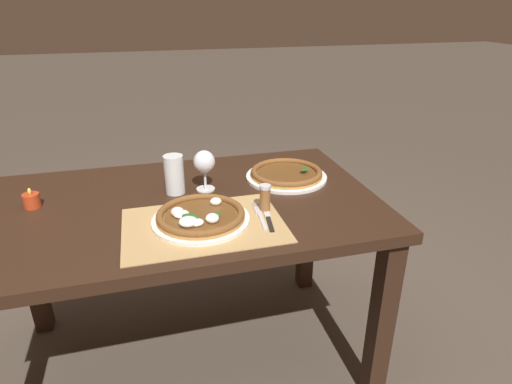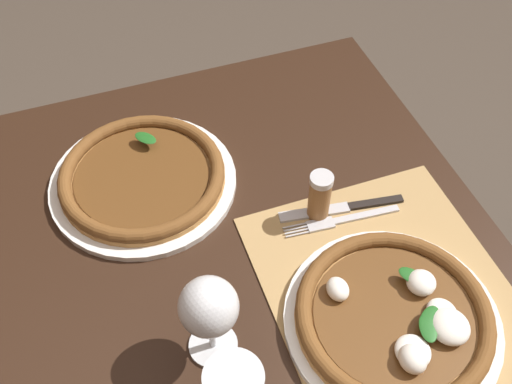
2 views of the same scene
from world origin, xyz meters
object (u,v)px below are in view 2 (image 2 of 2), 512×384
(pizza_far, at_px, (142,177))
(fork, at_px, (341,220))
(wine_glass, at_px, (209,309))
(pepper_shaker, at_px, (320,197))
(knife, at_px, (341,208))
(pizza_near, at_px, (395,317))

(pizza_far, distance_m, fork, 0.35)
(wine_glass, distance_m, fork, 0.32)
(pizza_far, height_order, wine_glass, wine_glass)
(wine_glass, xyz_separation_m, pepper_shaker, (0.17, -0.23, -0.06))
(fork, height_order, knife, knife)
(fork, xyz_separation_m, knife, (0.02, -0.01, 0.00))
(pizza_far, xyz_separation_m, knife, (-0.17, -0.30, -0.01))
(pizza_near, distance_m, knife, 0.22)
(pizza_near, height_order, pizza_far, pizza_near)
(pizza_near, height_order, wine_glass, wine_glass)
(pizza_near, xyz_separation_m, wine_glass, (0.06, 0.26, 0.08))
(fork, bearing_deg, pizza_far, 56.55)
(knife, bearing_deg, wine_glass, 120.61)
(pizza_far, height_order, fork, pizza_far)
(pizza_near, relative_size, knife, 1.47)
(fork, relative_size, pepper_shaker, 2.07)
(fork, bearing_deg, knife, -25.60)
(wine_glass, bearing_deg, pizza_far, 4.42)
(knife, bearing_deg, pizza_near, 175.06)
(pizza_near, height_order, knife, pizza_near)
(pizza_far, bearing_deg, wine_glass, -175.58)
(pizza_far, relative_size, knife, 1.51)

